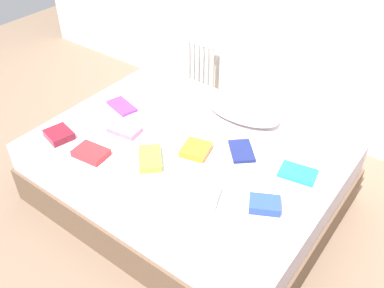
{
  "coord_description": "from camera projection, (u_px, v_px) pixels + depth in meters",
  "views": [
    {
      "loc": [
        1.35,
        -1.75,
        2.25
      ],
      "look_at": [
        0.0,
        0.05,
        0.48
      ],
      "focal_mm": 39.27,
      "sensor_mm": 36.0,
      "label": 1
    }
  ],
  "objects": [
    {
      "name": "textbook_purple",
      "position": [
        122.0,
        106.0,
        3.17
      ],
      "size": [
        0.27,
        0.19,
        0.02
      ],
      "primitive_type": "cube",
      "rotation": [
        0.0,
        0.0,
        -0.26
      ],
      "color": "purple",
      "rests_on": "bed"
    },
    {
      "name": "textbook_maroon",
      "position": [
        59.0,
        135.0,
        2.87
      ],
      "size": [
        0.21,
        0.19,
        0.05
      ],
      "primitive_type": "cube",
      "rotation": [
        0.0,
        0.0,
        -0.24
      ],
      "color": "maroon",
      "rests_on": "bed"
    },
    {
      "name": "textbook_blue",
      "position": [
        265.0,
        205.0,
        2.35
      ],
      "size": [
        0.21,
        0.19,
        0.05
      ],
      "primitive_type": "cube",
      "rotation": [
        0.0,
        0.0,
        0.49
      ],
      "color": "#2847B7",
      "rests_on": "bed"
    },
    {
      "name": "bed",
      "position": [
        188.0,
        173.0,
        2.97
      ],
      "size": [
        2.0,
        1.5,
        0.5
      ],
      "color": "brown",
      "rests_on": "ground"
    },
    {
      "name": "textbook_red",
      "position": [
        91.0,
        153.0,
        2.72
      ],
      "size": [
        0.23,
        0.18,
        0.04
      ],
      "primitive_type": "cube",
      "rotation": [
        0.0,
        0.0,
        0.12
      ],
      "color": "red",
      "rests_on": "bed"
    },
    {
      "name": "textbook_pink",
      "position": [
        125.0,
        130.0,
        2.92
      ],
      "size": [
        0.23,
        0.16,
        0.04
      ],
      "primitive_type": "cube",
      "rotation": [
        0.0,
        0.0,
        0.14
      ],
      "color": "pink",
      "rests_on": "bed"
    },
    {
      "name": "pillow",
      "position": [
        242.0,
        110.0,
        3.05
      ],
      "size": [
        0.59,
        0.31,
        0.11
      ],
      "primitive_type": "ellipsoid",
      "color": "white",
      "rests_on": "bed"
    },
    {
      "name": "textbook_white",
      "position": [
        203.0,
        195.0,
        2.42
      ],
      "size": [
        0.23,
        0.23,
        0.04
      ],
      "primitive_type": "cube",
      "rotation": [
        0.0,
        0.0,
        0.37
      ],
      "color": "white",
      "rests_on": "bed"
    },
    {
      "name": "radiator",
      "position": [
        200.0,
        65.0,
        4.02
      ],
      "size": [
        0.32,
        0.04,
        0.49
      ],
      "color": "white",
      "rests_on": "ground"
    },
    {
      "name": "textbook_navy",
      "position": [
        242.0,
        151.0,
        2.75
      ],
      "size": [
        0.26,
        0.26,
        0.02
      ],
      "primitive_type": "cube",
      "rotation": [
        0.0,
        0.0,
        -0.83
      ],
      "color": "navy",
      "rests_on": "bed"
    },
    {
      "name": "textbook_teal",
      "position": [
        298.0,
        173.0,
        2.58
      ],
      "size": [
        0.25,
        0.19,
        0.02
      ],
      "primitive_type": "cube",
      "rotation": [
        0.0,
        0.0,
        0.17
      ],
      "color": "teal",
      "rests_on": "bed"
    },
    {
      "name": "ground_plane",
      "position": [
        188.0,
        198.0,
        3.13
      ],
      "size": [
        8.0,
        8.0,
        0.0
      ],
      "primitive_type": "plane",
      "color": "#7F6651"
    },
    {
      "name": "textbook_orange",
      "position": [
        196.0,
        150.0,
        2.74
      ],
      "size": [
        0.21,
        0.22,
        0.05
      ],
      "primitive_type": "cube",
      "rotation": [
        0.0,
        0.0,
        0.24
      ],
      "color": "orange",
      "rests_on": "bed"
    },
    {
      "name": "textbook_lime",
      "position": [
        150.0,
        158.0,
        2.68
      ],
      "size": [
        0.26,
        0.27,
        0.04
      ],
      "primitive_type": "cube",
      "rotation": [
        0.0,
        0.0,
        -0.82
      ],
      "color": "#8CC638",
      "rests_on": "bed"
    }
  ]
}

